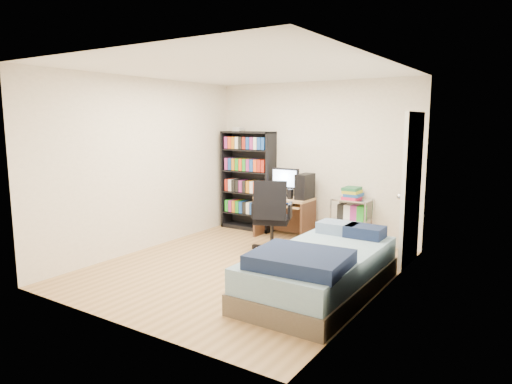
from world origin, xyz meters
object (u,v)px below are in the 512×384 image
Objects in this scene: bed at (320,270)px; media_shelf at (248,179)px; office_chair at (271,229)px; computer_desk at (291,201)px.

media_shelf is at bearing 138.43° from bed.
office_chair is 0.50× the size of bed.
bed is at bearing -62.76° from office_chair.
office_chair is at bearing -43.23° from media_shelf.
office_chair is at bearing 139.97° from bed.
media_shelf is 1.62m from office_chair.
media_shelf is 0.99m from computer_desk.
office_chair reaches higher than bed.
bed is (2.37, -2.10, -0.61)m from media_shelf.
office_chair is (0.17, -0.87, -0.27)m from computer_desk.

